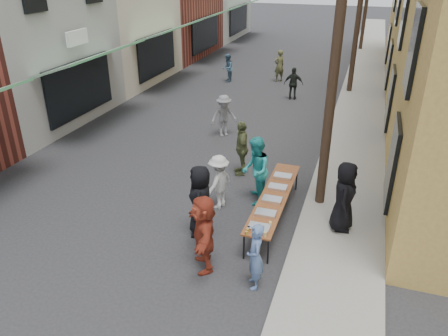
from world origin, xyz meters
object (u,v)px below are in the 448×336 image
Objects in this scene: utility_pole_near at (337,45)px; server at (344,197)px; guest_front_c at (255,171)px; guest_front_a at (201,201)px; serving_table at (274,197)px; catering_tray_sausage at (259,228)px; utility_pole_mid at (361,1)px.

server is at bearing -60.65° from utility_pole_near.
utility_pole_near is 4.54× the size of guest_front_c.
guest_front_a is 3.60m from server.
serving_table is 2.10× the size of guest_front_a.
server is at bearing 56.96° from guest_front_c.
guest_front_c is at bearing 71.53° from server.
catering_tray_sausage reaches higher than serving_table.
guest_front_c reaches higher than catering_tray_sausage.
serving_table is (-1.08, -1.23, -3.79)m from utility_pole_near.
utility_pole_mid is 18.00× the size of catering_tray_sausage.
utility_pole_near is 4.73× the size of guest_front_a.
guest_front_c is (-0.74, 2.45, 0.20)m from catering_tray_sausage.
utility_pole_near and utility_pole_mid have the same top height.
utility_pole_mid is at bearing 90.00° from utility_pole_near.
guest_front_c is at bearing 132.74° from serving_table.
server is (0.68, -13.21, -3.47)m from utility_pole_mid.
utility_pole_near is 3.98m from guest_front_c.
serving_table is at bearing 111.82° from guest_front_a.
guest_front_a is at bearing -39.33° from guest_front_c.
guest_front_c is (-1.82, -12.43, -3.51)m from utility_pole_mid.
catering_tray_sausage is (-1.08, -2.88, -3.71)m from utility_pole_near.
utility_pole_mid is at bearing 154.32° from guest_front_a.
server reaches higher than serving_table.
guest_front_c is at bearing -98.33° from utility_pole_mid.
catering_tray_sausage is 0.26× the size of guest_front_a.
guest_front_c is (-0.74, 0.80, 0.28)m from serving_table.
guest_front_a is 2.19m from guest_front_c.
guest_front_a is at bearing 164.88° from catering_tray_sausage.
utility_pole_near is 4.13m from serving_table.
catering_tray_sausage is 0.27× the size of server.
serving_table is 2.03m from guest_front_a.
catering_tray_sausage is at bearing 59.79° from guest_front_a.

